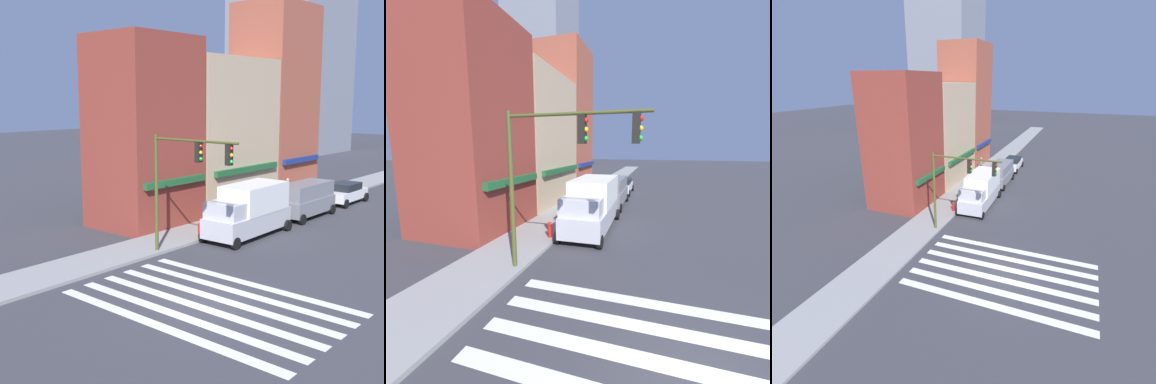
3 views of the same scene
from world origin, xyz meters
TOP-DOWN VIEW (x-y plane):
  - ground_plane at (0.00, 0.00)m, footprint 200.00×200.00m
  - sidewalk_left at (0.00, 7.50)m, footprint 120.00×3.00m
  - crosswalk_stripes at (0.00, 0.00)m, footprint 6.20×10.80m
  - storefront_row at (16.15, 11.50)m, footprint 21.36×5.30m
  - traffic_signal at (3.63, 4.50)m, footprint 0.32×5.19m
  - box_truck_silver at (9.52, 4.70)m, footprint 6.26×2.42m
  - van_grey at (16.20, 4.70)m, footprint 5.00×2.22m
  - sedan_white at (22.46, 4.70)m, footprint 4.42×2.02m
  - pedestrian_grey_coat at (19.72, 8.14)m, footprint 0.32×0.32m
  - fire_hydrant at (7.11, 6.40)m, footprint 0.24×0.24m

SIDE VIEW (x-z plane):
  - ground_plane at x=0.00m, z-range 0.00..0.00m
  - crosswalk_stripes at x=0.00m, z-range 0.00..0.01m
  - sidewalk_left at x=0.00m, z-range 0.00..0.15m
  - fire_hydrant at x=7.11m, z-range 0.19..1.03m
  - sedan_white at x=22.46m, z-range 0.05..1.64m
  - pedestrian_grey_coat at x=19.72m, z-range 0.19..1.96m
  - van_grey at x=16.20m, z-range 0.12..2.46m
  - box_truck_silver at x=9.52m, z-range 0.07..3.11m
  - traffic_signal at x=3.63m, z-range 1.41..7.58m
  - storefront_row at x=16.15m, z-range -1.33..14.05m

